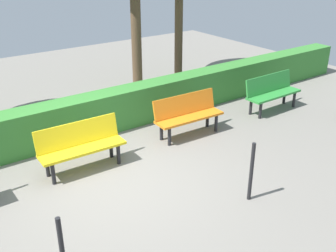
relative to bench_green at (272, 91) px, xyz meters
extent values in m
plane|color=gray|center=(4.72, 0.58, -0.48)|extent=(18.94, 18.94, 0.00)
cube|color=#2D8C38|center=(0.00, 0.07, -0.07)|extent=(1.53, 0.43, 0.05)
cube|color=#2D8C38|center=(0.00, -0.12, 0.17)|extent=(1.53, 0.13, 0.42)
cylinder|color=black|center=(-0.61, 0.22, -0.29)|extent=(0.07, 0.07, 0.39)
cylinder|color=black|center=(-0.61, -0.08, -0.29)|extent=(0.07, 0.07, 0.39)
cylinder|color=black|center=(0.61, 0.23, -0.29)|extent=(0.07, 0.07, 0.39)
cylinder|color=black|center=(0.61, -0.07, -0.29)|extent=(0.07, 0.07, 0.39)
cube|color=orange|center=(2.52, -0.01, -0.07)|extent=(1.53, 0.48, 0.05)
cube|color=orange|center=(2.51, -0.20, 0.17)|extent=(1.51, 0.20, 0.42)
cylinder|color=black|center=(1.92, 0.16, -0.29)|extent=(0.07, 0.07, 0.39)
cylinder|color=black|center=(1.91, -0.14, -0.29)|extent=(0.07, 0.07, 0.39)
cylinder|color=black|center=(3.13, 0.11, -0.29)|extent=(0.07, 0.07, 0.39)
cylinder|color=black|center=(3.12, -0.19, -0.29)|extent=(0.07, 0.07, 0.39)
cube|color=yellow|center=(4.94, 0.00, -0.07)|extent=(1.54, 0.46, 0.05)
cube|color=yellow|center=(4.93, -0.19, 0.17)|extent=(1.53, 0.16, 0.42)
cylinder|color=black|center=(4.33, 0.16, -0.29)|extent=(0.07, 0.07, 0.39)
cylinder|color=black|center=(4.32, -0.14, -0.29)|extent=(0.07, 0.07, 0.39)
cylinder|color=black|center=(5.56, 0.13, -0.29)|extent=(0.07, 0.07, 0.39)
cylinder|color=black|center=(5.55, -0.17, -0.29)|extent=(0.07, 0.07, 0.39)
cube|color=#387F33|center=(3.66, -1.28, -0.05)|extent=(14.94, 0.54, 0.86)
cylinder|color=brown|center=(0.28, -3.38, 1.01)|extent=(0.24, 0.24, 2.98)
cylinder|color=brown|center=(1.89, -3.11, 1.04)|extent=(0.27, 0.27, 3.04)
cylinder|color=black|center=(3.20, 2.37, 0.02)|extent=(0.06, 0.06, 1.00)
camera|label=1|loc=(7.34, 5.92, 3.22)|focal=42.58mm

